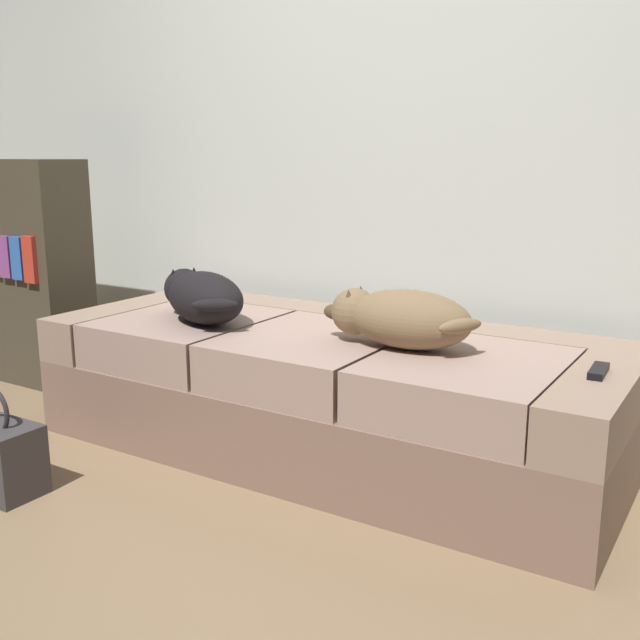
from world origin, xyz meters
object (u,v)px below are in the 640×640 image
Objects in this scene: bookshelf at (34,273)px; tv_remote at (599,371)px; dog_dark at (201,296)px; dog_tan at (399,318)px; couch at (327,391)px.

tv_remote is at bearing -1.43° from bookshelf.
dog_dark is 3.78× the size of tv_remote.
dog_dark reaches higher than tv_remote.
dog_tan is at bearing -2.46° from bookshelf.
dog_dark reaches higher than couch.
couch is at bearing 14.28° from dog_dark.
dog_tan reaches higher than tv_remote.
couch is 0.62m from dog_dark.
dog_dark is at bearing -176.42° from dog_tan.
tv_remote reaches higher than couch.
couch is at bearing -0.40° from bookshelf.
dog_tan is 2.05m from bookshelf.
tv_remote is at bearing 2.80° from dog_dark.
couch is at bearing 167.25° from dog_tan.
dog_dark and dog_tan have the same top height.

